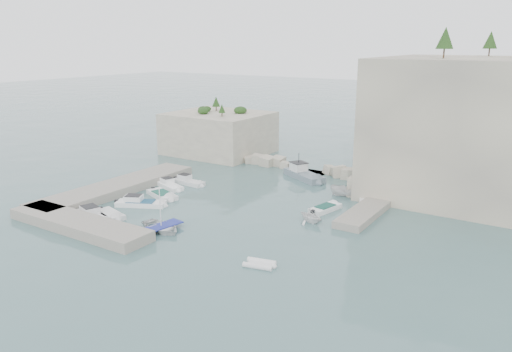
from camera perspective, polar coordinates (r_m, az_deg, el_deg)
The scene contains 23 objects.
ground at distance 57.01m, azimuth -3.29°, elevation -4.24°, with size 400.00×400.00×0.00m, color #496C6D.
cliff_east at distance 67.70m, azimuth 25.04°, elevation 4.89°, with size 26.00×22.00×17.00m, color beige.
cliff_terrace at distance 66.53m, azimuth 15.19°, elevation -0.78°, with size 8.00×10.00×2.50m, color beige.
outcrop_west at distance 87.16m, azimuth -4.27°, elevation 4.92°, with size 16.00×14.00×7.00m, color beige.
quay_west at distance 67.22m, azimuth -15.60°, elevation -1.27°, with size 5.00×24.00×1.10m, color #9E9689.
quay_south at distance 55.16m, azimuth -19.63°, elevation -5.20°, with size 18.00×4.00×1.10m, color #9E9689.
ledge_east at distance 59.35m, azimuth 13.18°, elevation -3.43°, with size 3.00×16.00×0.80m, color #9E9689.
breakwater at distance 75.36m, azimuth 5.99°, elevation 1.09°, with size 28.00×3.00×1.40m, color beige.
motorboat_a at distance 68.85m, azimuth -7.70°, elevation -0.93°, with size 5.32×1.58×1.40m, color silver, non-canonical shape.
motorboat_b at distance 67.35m, azimuth -9.79°, elevation -1.38°, with size 5.02×1.64×1.40m, color white, non-canonical shape.
motorboat_c at distance 63.78m, azimuth -10.68°, elevation -2.36°, with size 5.49×2.00×0.70m, color silver, non-canonical shape.
motorboat_d at distance 60.88m, azimuth -12.99°, elevation -3.34°, with size 6.40×1.90×1.40m, color white, non-canonical shape.
motorboat_e at distance 57.95m, azimuth -16.37°, elevation -4.52°, with size 4.59×1.88×0.70m, color silver, non-canonical shape.
motorboat_f at distance 57.71m, azimuth -18.04°, elevation -4.74°, with size 6.77×2.01×1.40m, color silver, non-canonical shape.
rowboat at distance 52.71m, azimuth -10.76°, elevation -6.14°, with size 3.62×5.07×1.05m, color white.
inflatable_dinghy at distance 44.09m, azimuth 0.42°, elevation -10.23°, with size 2.90×1.40×0.44m, color white, non-canonical shape.
tender_east_a at distance 54.49m, azimuth 6.24°, elevation -5.24°, with size 2.76×3.19×1.68m, color white.
tender_east_b at distance 58.20m, azimuth 7.90°, elevation -3.95°, with size 4.81×1.64×0.70m, color white, non-canonical shape.
tender_east_c at distance 62.19m, azimuth 12.41°, elevation -2.91°, with size 4.58×1.48×0.70m, color white, non-canonical shape.
tender_east_d at distance 63.94m, azimuth 10.34°, elevation -2.30°, with size 1.59×4.24×1.64m, color silver.
work_boat at distance 71.38m, azimuth 5.51°, elevation -0.28°, with size 8.14×2.41×2.20m, color slate, non-canonical shape.
rowboat_mast at distance 51.83m, azimuth -10.90°, elevation -3.43°, with size 0.10×0.10×4.20m, color white.
vegetation at distance 69.16m, azimuth 21.78°, elevation 13.30°, with size 53.48×13.88×13.40m.
Camera 1 is at (31.92, -43.30, 18.88)m, focal length 35.00 mm.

